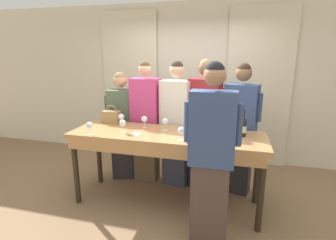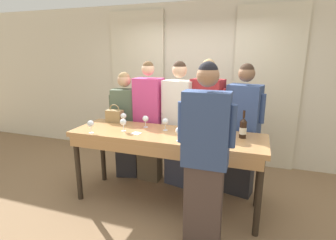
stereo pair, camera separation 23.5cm
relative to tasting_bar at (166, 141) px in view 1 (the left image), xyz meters
The scene contains 20 objects.
ground_plane 0.87m from the tasting_bar, 90.00° to the left, with size 18.00×18.00×0.00m, color #846647.
wall_back 1.83m from the tasting_bar, 90.00° to the left, with size 12.00×0.06×2.80m.
curtain_panel_left 2.10m from the tasting_bar, 124.72° to the left, with size 1.07×0.03×2.69m.
curtain_panel_right 2.10m from the tasting_bar, 55.28° to the left, with size 1.07×0.03×2.69m.
tasting_bar is the anchor object (origin of this frame).
wine_bottle 0.95m from the tasting_bar, ahead, with size 0.08×0.08×0.33m.
handbag 0.95m from the tasting_bar, 161.59° to the left, with size 0.24×0.12×0.26m.
wine_glass_front_left 0.95m from the tasting_bar, 162.61° to the right, with size 0.08×0.08×0.16m.
wine_glass_front_mid 0.45m from the tasting_bar, 152.44° to the left, with size 0.08×0.08×0.16m.
wine_glass_front_right 0.59m from the tasting_bar, behind, with size 0.08×0.08×0.16m.
wine_glass_center_left 0.25m from the tasting_bar, 110.15° to the left, with size 0.08×0.08×0.16m.
wine_glass_center_mid 0.38m from the tasting_bar, 41.47° to the right, with size 0.08×0.08×0.16m.
wine_glass_center_right 0.76m from the tasting_bar, 162.52° to the left, with size 0.08×0.08×0.16m.
napkin 0.38m from the tasting_bar, 161.32° to the right, with size 0.12×0.12×0.00m.
guest_olive_jacket 1.04m from the tasting_bar, 145.79° to the left, with size 0.50×0.35×1.67m.
guest_pink_top 0.75m from the tasting_bar, 128.76° to the left, with size 0.52×0.28×1.83m.
guest_cream_sweater 0.59m from the tasting_bar, 89.60° to the left, with size 0.55×0.37×1.84m.
guest_striped_shirt 0.71m from the tasting_bar, 55.79° to the left, with size 0.54×0.34×1.87m.
guest_navy_coat 1.07m from the tasting_bar, 33.40° to the left, with size 0.53×0.36×1.82m.
host_pouring 0.89m from the tasting_bar, 45.55° to the right, with size 0.54×0.21×1.87m.
Camera 1 is at (0.81, -3.02, 1.94)m, focal length 28.00 mm.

